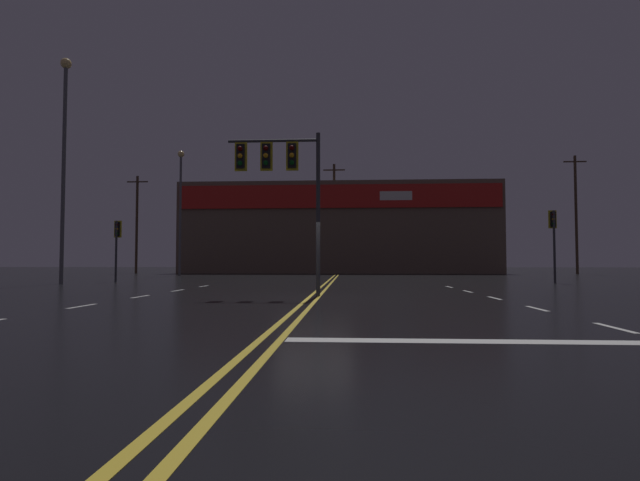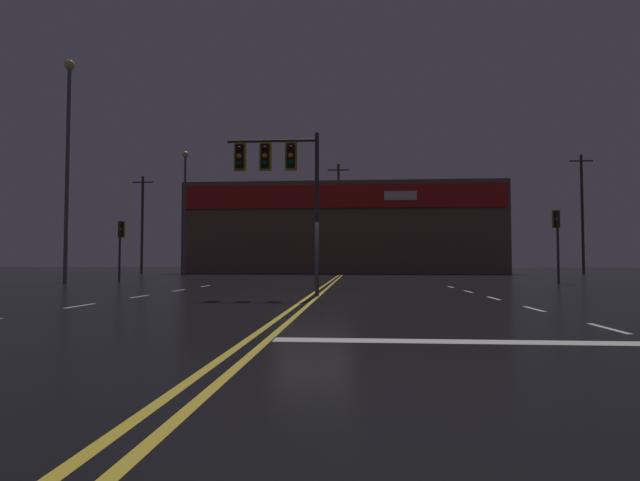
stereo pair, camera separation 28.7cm
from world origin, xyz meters
name	(u,v)px [view 2 (the right image)]	position (x,y,z in m)	size (l,w,h in m)	color
ground_plane	(312,297)	(0.00, 0.00, 0.00)	(200.00, 200.00, 0.00)	black
road_markings	(350,302)	(1.24, -1.91, 0.00)	(17.11, 60.00, 0.01)	gold
traffic_signal_median	(278,169)	(-1.24, 0.65, 4.34)	(3.18, 0.36, 5.57)	#38383D
traffic_signal_corner_northeast	(557,229)	(12.31, 11.74, 2.93)	(0.42, 0.36, 3.99)	#38383D
traffic_signal_corner_northwest	(121,237)	(-12.41, 12.17, 2.63)	(0.42, 0.36, 3.58)	#38383D
streetlight_near_right	(185,197)	(-13.31, 25.55, 6.73)	(0.56, 0.56, 10.73)	#59595E
streetlight_median_approach	(68,144)	(-13.90, 9.07, 7.42)	(0.56, 0.56, 12.01)	#59595E
building_backdrop	(344,230)	(0.00, 38.68, 4.72)	(33.08, 10.23, 9.41)	brown
utility_pole_row	(360,217)	(1.75, 34.00, 5.70)	(46.42, 0.26, 11.67)	#4C3828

